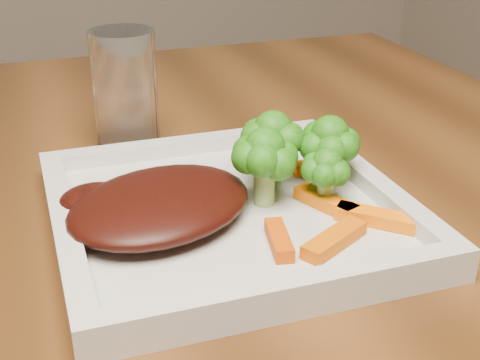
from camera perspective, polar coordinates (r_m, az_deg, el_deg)
name	(u,v)px	position (r m, az deg, el deg)	size (l,w,h in m)	color
plate	(228,217)	(0.53, -1.02, -3.16)	(0.27, 0.27, 0.01)	silver
steak	(160,204)	(0.51, -6.83, -2.06)	(0.15, 0.12, 0.03)	#340B07
broccoli_0	(272,145)	(0.56, 2.78, 2.96)	(0.06, 0.06, 0.07)	#236310
broccoli_1	(329,151)	(0.56, 7.60, 2.49)	(0.06, 0.06, 0.06)	#1E7413
broccoli_2	(326,171)	(0.53, 7.39, 0.74)	(0.05, 0.05, 0.06)	#2E7413
broccoli_3	(264,168)	(0.53, 2.10, 1.01)	(0.06, 0.06, 0.06)	#257413
carrot_0	(334,240)	(0.48, 8.05, -5.06)	(0.06, 0.02, 0.01)	#D55B03
carrot_1	(377,218)	(0.52, 11.59, -3.16)	(0.06, 0.02, 0.01)	#FF7104
carrot_2	(279,240)	(0.48, 3.35, -5.10)	(0.05, 0.01, 0.01)	#C94503
carrot_3	(325,167)	(0.60, 7.24, 1.12)	(0.06, 0.01, 0.01)	#FF5104
carrot_5	(326,202)	(0.54, 7.34, -1.84)	(0.06, 0.02, 0.01)	#FF7104
drinking_glass	(125,92)	(0.67, -9.75, 7.44)	(0.06, 0.06, 0.12)	white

